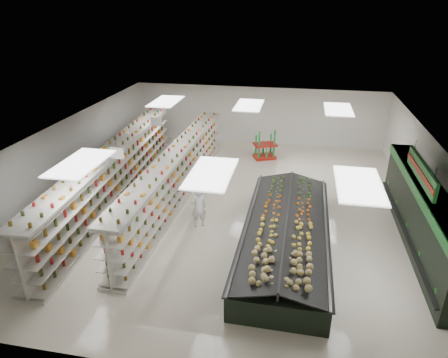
% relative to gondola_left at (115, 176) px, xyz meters
% --- Properties ---
extents(floor, '(16.00, 16.00, 0.00)m').
position_rel_gondola_left_xyz_m(floor, '(4.90, 0.27, -1.02)').
color(floor, beige).
rests_on(floor, ground).
extents(ceiling, '(14.00, 16.00, 0.02)m').
position_rel_gondola_left_xyz_m(ceiling, '(4.90, 0.27, 2.18)').
color(ceiling, white).
rests_on(ceiling, wall_back).
extents(wall_back, '(14.00, 0.02, 3.20)m').
position_rel_gondola_left_xyz_m(wall_back, '(4.90, 8.27, 0.58)').
color(wall_back, silver).
rests_on(wall_back, floor).
extents(wall_front, '(14.00, 0.02, 3.20)m').
position_rel_gondola_left_xyz_m(wall_front, '(4.90, -7.73, 0.58)').
color(wall_front, silver).
rests_on(wall_front, floor).
extents(wall_left, '(0.02, 16.00, 3.20)m').
position_rel_gondola_left_xyz_m(wall_left, '(-2.10, 0.27, 0.58)').
color(wall_left, silver).
rests_on(wall_left, floor).
extents(wall_right, '(0.02, 16.00, 3.20)m').
position_rel_gondola_left_xyz_m(wall_right, '(11.90, 0.27, 0.58)').
color(wall_right, silver).
rests_on(wall_right, floor).
extents(produce_wall_case, '(0.93, 8.00, 2.20)m').
position_rel_gondola_left_xyz_m(produce_wall_case, '(11.43, -1.23, 0.22)').
color(produce_wall_case, black).
rests_on(produce_wall_case, floor).
extents(aisle_sign_near, '(0.52, 0.06, 0.75)m').
position_rel_gondola_left_xyz_m(aisle_sign_near, '(1.10, -1.73, 1.73)').
color(aisle_sign_near, white).
rests_on(aisle_sign_near, ceiling).
extents(aisle_sign_far, '(0.52, 0.06, 0.75)m').
position_rel_gondola_left_xyz_m(aisle_sign_far, '(1.10, 2.27, 1.73)').
color(aisle_sign_far, white).
rests_on(aisle_sign_far, ceiling).
extents(hortifruti_banner, '(0.12, 3.20, 0.95)m').
position_rel_gondola_left_xyz_m(hortifruti_banner, '(11.14, -1.23, 1.63)').
color(hortifruti_banner, '#1B6727').
rests_on(hortifruti_banner, ceiling).
extents(gondola_left, '(1.59, 12.85, 2.22)m').
position_rel_gondola_left_xyz_m(gondola_left, '(0.00, 0.00, 0.00)').
color(gondola_left, beige).
rests_on(gondola_left, floor).
extents(gondola_center, '(1.13, 12.10, 2.09)m').
position_rel_gondola_left_xyz_m(gondola_center, '(2.47, 0.50, -0.06)').
color(gondola_center, beige).
rests_on(gondola_center, floor).
extents(produce_island, '(2.89, 7.77, 1.16)m').
position_rel_gondola_left_xyz_m(produce_island, '(7.07, -2.20, -0.49)').
color(produce_island, black).
rests_on(produce_island, floor).
extents(soda_endcap, '(1.34, 1.16, 1.44)m').
position_rel_gondola_left_xyz_m(soda_endcap, '(5.60, 5.80, -0.32)').
color(soda_endcap, '#A91F13').
rests_on(soda_endcap, floor).
extents(shopper_main, '(0.67, 0.59, 1.55)m').
position_rel_gondola_left_xyz_m(shopper_main, '(3.90, -1.49, -0.25)').
color(shopper_main, silver).
rests_on(shopper_main, floor).
extents(shopper_background, '(0.76, 1.01, 1.85)m').
position_rel_gondola_left_xyz_m(shopper_background, '(2.06, 5.17, -0.10)').
color(shopper_background, '#9A815F').
rests_on(shopper_background, floor).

